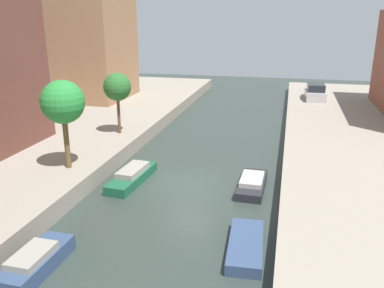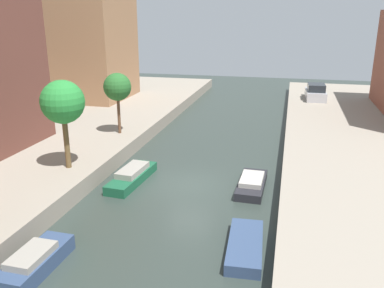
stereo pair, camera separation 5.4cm
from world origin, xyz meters
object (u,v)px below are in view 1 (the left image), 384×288
Objects in this scene: parked_car at (315,93)px; moored_boat_right_2 at (246,246)px; moored_boat_right_3 at (252,183)px; street_tree_3 at (117,87)px; street_tree_2 at (63,103)px; moored_boat_left_1 at (36,262)px; moored_boat_left_2 at (132,176)px.

parked_car is 27.90m from moored_boat_right_2.
moored_boat_right_2 is at bearing -86.64° from moored_boat_right_3.
parked_car is 21.75m from moored_boat_right_3.
parked_car is (14.24, 15.98, -2.65)m from street_tree_3.
moored_boat_right_3 is at bearing 93.36° from moored_boat_right_2.
street_tree_2 is 12.20m from moored_boat_right_2.
street_tree_3 is 1.25× the size of moored_boat_left_1.
moored_boat_left_1 is 8.11m from moored_boat_right_2.
street_tree_2 reaches higher than parked_car.
parked_car is 24.59m from moored_boat_left_2.
moored_boat_left_2 is 1.17× the size of moored_boat_right_3.
moored_boat_left_1 is 0.77× the size of moored_boat_left_2.
street_tree_2 reaches higher than street_tree_3.
moored_boat_right_2 is at bearing -48.09° from street_tree_3.
street_tree_2 is at bearing -161.68° from moored_boat_left_2.
street_tree_2 is 27.29m from parked_car.
street_tree_3 is at bearing -131.71° from parked_car.
moored_boat_left_1 is 8.78m from moored_boat_left_2.
moored_boat_right_3 is at bearing 10.03° from street_tree_2.
moored_boat_right_3 is (-0.37, 6.30, 0.06)m from moored_boat_right_2.
moored_boat_left_1 is at bearing -92.26° from moored_boat_left_2.
moored_boat_left_2 is at bearing -174.20° from moored_boat_right_3.
street_tree_2 reaches higher than moored_boat_left_1.
street_tree_3 is 7.91m from moored_boat_left_2.
moored_boat_left_1 reaches higher than moored_boat_right_3.
parked_car is (14.24, 23.08, -3.03)m from street_tree_2.
moored_boat_left_1 is at bearing -110.16° from parked_car.
street_tree_2 is 1.14× the size of street_tree_3.
moored_boat_left_2 is 1.20× the size of moored_boat_right_2.
moored_boat_left_1 is at bearing -157.10° from moored_boat_right_2.
street_tree_3 reaches higher than moored_boat_left_2.
moored_boat_right_3 is at bearing -27.85° from street_tree_3.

